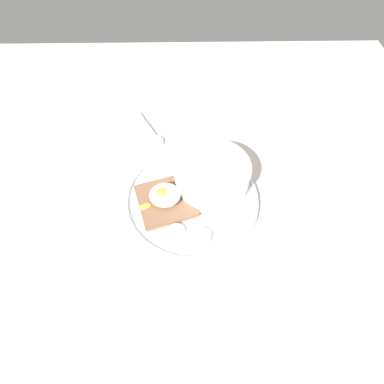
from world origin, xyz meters
The scene contains 8 objects.
ground_plane centered at (0.00, 0.00, 1.00)cm, with size 120.00×120.00×2.00cm, color beige.
plate centered at (0.00, 0.00, 2.80)cm, with size 26.15×26.15×1.60cm.
oatmeal_bowl centered at (3.92, 3.35, 6.03)cm, with size 14.83×14.83×5.88cm.
toast_slice centered at (-5.06, -1.12, 3.72)cm, with size 12.93×12.93×1.28cm.
poached_egg centered at (-5.16, -1.16, 5.83)cm, with size 8.14×5.39×3.50cm.
banana_slice_front centered at (1.49, -9.02, 3.65)cm, with size 4.54×4.54×1.37cm.
banana_slice_left centered at (-2.94, -7.62, 3.52)cm, with size 4.23×4.22×1.16cm.
spoon centered at (-8.90, 19.18, 2.40)cm, with size 7.60×11.71×0.80cm.
Camera 1 is at (-0.55, -32.93, 51.53)cm, focal length 28.00 mm.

